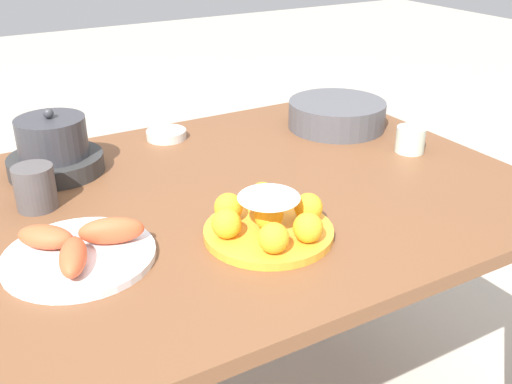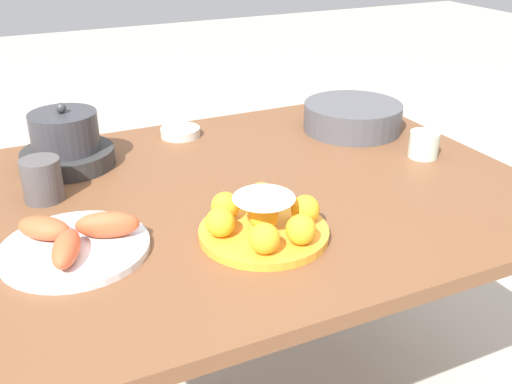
{
  "view_description": "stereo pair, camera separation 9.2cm",
  "coord_description": "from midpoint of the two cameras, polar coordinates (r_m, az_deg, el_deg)",
  "views": [
    {
      "loc": [
        -0.58,
        -1.05,
        1.3
      ],
      "look_at": [
        -0.03,
        -0.11,
        0.77
      ],
      "focal_mm": 42.0,
      "sensor_mm": 36.0,
      "label": 1
    },
    {
      "loc": [
        -0.5,
        -1.1,
        1.3
      ],
      "look_at": [
        -0.03,
        -0.11,
        0.77
      ],
      "focal_mm": 42.0,
      "sensor_mm": 36.0,
      "label": 2
    }
  ],
  "objects": [
    {
      "name": "dining_table",
      "position": [
        1.38,
        1.3,
        -3.15
      ],
      "size": [
        1.23,
        0.96,
        0.73
      ],
      "color": "brown",
      "rests_on": "ground_plane"
    },
    {
      "name": "cake_plate",
      "position": [
        1.12,
        3.05,
        -2.81
      ],
      "size": [
        0.25,
        0.25,
        0.09
      ],
      "color": "gold",
      "rests_on": "dining_table"
    },
    {
      "name": "serving_bowl",
      "position": [
        1.69,
        10.74,
        7.12
      ],
      "size": [
        0.27,
        0.27,
        0.08
      ],
      "color": "#4C4C51",
      "rests_on": "dining_table"
    },
    {
      "name": "sauce_bowl",
      "position": [
        1.63,
        -5.63,
        5.72
      ],
      "size": [
        0.11,
        0.11,
        0.02
      ],
      "color": "beige",
      "rests_on": "dining_table"
    },
    {
      "name": "seafood_platter",
      "position": [
        1.12,
        -14.68,
        -4.69
      ],
      "size": [
        0.27,
        0.27,
        0.06
      ],
      "color": "silver",
      "rests_on": "dining_table"
    },
    {
      "name": "cup_near",
      "position": [
        1.55,
        17.34,
        4.32
      ],
      "size": [
        0.07,
        0.07,
        0.06
      ],
      "color": "beige",
      "rests_on": "dining_table"
    },
    {
      "name": "cup_far",
      "position": [
        1.32,
        -17.86,
        1.08
      ],
      "size": [
        0.08,
        0.08,
        0.09
      ],
      "color": "#4C4747",
      "rests_on": "dining_table"
    },
    {
      "name": "warming_pot",
      "position": [
        1.47,
        -15.94,
        4.4
      ],
      "size": [
        0.22,
        0.22,
        0.16
      ],
      "color": "#2D2D2D",
      "rests_on": "dining_table"
    }
  ]
}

